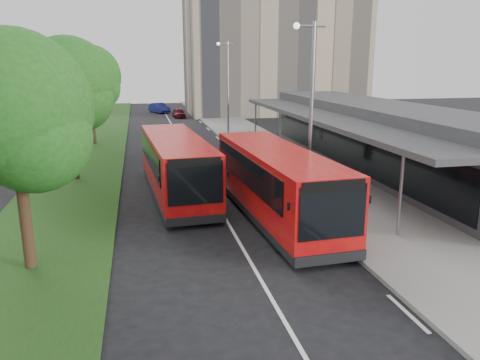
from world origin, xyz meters
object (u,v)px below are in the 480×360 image
Objects in this scene: tree_mid at (68,88)px; car_far at (159,108)px; bus_main at (276,184)px; tree_far at (89,81)px; lamp_post_near at (310,102)px; litter_bin at (277,154)px; bollard at (249,137)px; car_near at (179,113)px; tree_near at (14,118)px; lamp_post_far at (227,83)px; bus_second at (176,166)px.

car_far is at bearing 79.99° from tree_mid.
car_far is at bearing 90.47° from bus_main.
lamp_post_near is (11.13, -19.05, -0.35)m from tree_far.
car_far reaches higher than litter_bin.
litter_bin is 1.16× the size of bollard.
bus_main reaches higher than bollard.
car_near is 0.83× the size of car_far.
lamp_post_near is at bearing 23.97° from tree_near.
lamp_post_near is 37.12m from car_near.
tree_mid is at bearing -130.68° from lamp_post_far.
tree_near is at bearing -121.77° from car_far.
lamp_post_far is 5.38m from bollard.
tree_near is 0.93× the size of lamp_post_near.
lamp_post_far is (0.00, 20.00, 0.00)m from lamp_post_near.
bus_main reaches higher than bus_second.
lamp_post_near is 0.75× the size of bus_main.
litter_bin is at bearing -84.36° from lamp_post_far.
bus_second is (-5.82, -17.38, -3.22)m from lamp_post_far.
tree_near is 48.26m from car_far.
lamp_post_near is 20.00m from lamp_post_far.
lamp_post_near is at bearing -94.02° from bollard.
car_far is at bearing 103.04° from bollard.
tree_near is 0.93× the size of lamp_post_far.
lamp_post_near and lamp_post_far have the same top height.
litter_bin is 28.42m from car_near.
lamp_post_far is at bearing 90.00° from lamp_post_near.
bus_second is 9.22m from litter_bin.
car_far is (-2.78, 44.60, -0.88)m from bus_main.
litter_bin is 8.14m from bollard.
car_near is (-2.77, 16.78, -4.16)m from lamp_post_far.
bollard is 26.63m from car_far.
bollard is (0.05, 8.14, -0.07)m from litter_bin.
tree_near reaches higher than bus_main.
tree_far is at bearing 90.00° from tree_mid.
bus_main is at bearing -106.84° from litter_bin.
tree_near is at bearing -132.07° from litter_bin.
tree_mid reaches higher than car_near.
tree_near is at bearing -164.43° from bus_main.
lamp_post_far is at bearing 65.96° from tree_near.
litter_bin is at bearing 82.57° from lamp_post_near.
tree_near is 10.13m from bus_main.
tree_near is 12.18m from lamp_post_near.
lamp_post_near is at bearing -32.36° from tree_mid.
lamp_post_far is at bearing 81.54° from bus_main.
lamp_post_near reaches higher than tree_near.
lamp_post_far is at bearing -84.05° from car_near.
lamp_post_near is 9.20× the size of bollard.
tree_near reaches higher than litter_bin.
tree_mid is 0.98× the size of lamp_post_near.
bus_main is 38.68m from car_near.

